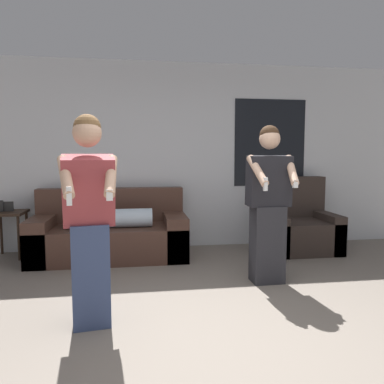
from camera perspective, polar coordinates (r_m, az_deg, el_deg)
The scene contains 7 objects.
ground_plane at distance 2.85m, azimuth 6.58°, elevation -23.12°, with size 14.00×14.00×0.00m, color slate.
wall_back at distance 5.55m, azimuth -1.41°, elevation 5.51°, with size 7.00×0.07×2.70m.
couch at distance 5.15m, azimuth -12.32°, elevation -6.24°, with size 2.00×0.91×0.91m.
armchair at distance 5.62m, azimuth 15.80°, elevation -5.19°, with size 0.98×0.83×1.04m.
side_table at distance 5.56m, azimuth -26.15°, elevation -3.73°, with size 0.42×0.45×0.77m.
person_left at distance 3.04m, azimuth -15.35°, elevation -4.14°, with size 0.45×0.54×1.68m.
person_right at distance 4.05m, azimuth 11.57°, elevation -1.86°, with size 0.51×0.47×1.68m.
Camera 1 is at (-0.66, -2.41, 1.37)m, focal length 35.00 mm.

